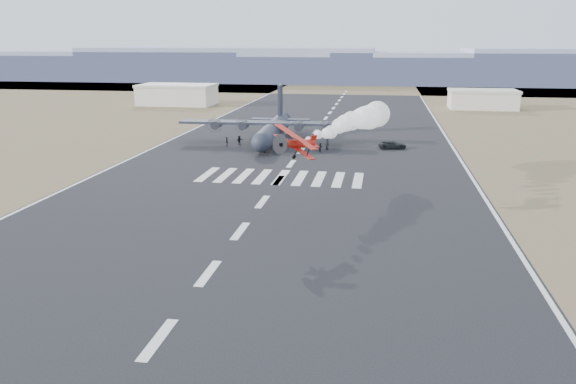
% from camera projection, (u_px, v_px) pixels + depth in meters
% --- Properties ---
extents(ground, '(500.00, 500.00, 0.00)m').
position_uv_depth(ground, '(158.00, 339.00, 40.27)').
color(ground, black).
rests_on(ground, ground).
extents(scrub_far, '(500.00, 80.00, 0.00)m').
position_uv_depth(scrub_far, '(350.00, 87.00, 259.21)').
color(scrub_far, brown).
rests_on(scrub_far, ground).
extents(runway_markings, '(60.00, 260.00, 0.01)m').
position_uv_depth(runway_markings, '(291.00, 164.00, 97.39)').
color(runway_markings, silver).
rests_on(runway_markings, ground).
extents(ridge_seg_a, '(150.00, 50.00, 13.00)m').
position_uv_depth(ridge_seg_a, '(8.00, 66.00, 317.10)').
color(ridge_seg_a, '#838CA6').
rests_on(ridge_seg_a, ground).
extents(ridge_seg_b, '(150.00, 50.00, 15.00)m').
position_uv_depth(ridge_seg_b, '(115.00, 65.00, 306.50)').
color(ridge_seg_b, '#838CA6').
rests_on(ridge_seg_b, ground).
extents(ridge_seg_c, '(150.00, 50.00, 17.00)m').
position_uv_depth(ridge_seg_c, '(230.00, 64.00, 295.89)').
color(ridge_seg_c, '#838CA6').
rests_on(ridge_seg_c, ground).
extents(ridge_seg_d, '(150.00, 50.00, 13.00)m').
position_uv_depth(ridge_seg_d, '(354.00, 69.00, 286.06)').
color(ridge_seg_d, '#838CA6').
rests_on(ridge_seg_d, ground).
extents(ridge_seg_e, '(150.00, 50.00, 15.00)m').
position_uv_depth(ridge_seg_e, '(487.00, 68.00, 275.46)').
color(ridge_seg_e, '#838CA6').
rests_on(ridge_seg_e, ground).
extents(hangar_left, '(24.50, 14.50, 6.70)m').
position_uv_depth(hangar_left, '(177.00, 94.00, 185.68)').
color(hangar_left, beige).
rests_on(hangar_left, ground).
extents(hangar_right, '(20.50, 12.50, 5.90)m').
position_uv_depth(hangar_right, '(482.00, 99.00, 174.95)').
color(hangar_right, beige).
rests_on(hangar_right, ground).
extents(aerobatic_biplane, '(6.12, 6.05, 3.58)m').
position_uv_depth(aerobatic_biplane, '(296.00, 143.00, 63.91)').
color(aerobatic_biplane, red).
extents(smoke_trail, '(10.12, 26.22, 4.07)m').
position_uv_depth(smoke_trail, '(365.00, 118.00, 83.41)').
color(smoke_trail, white).
extents(transport_aircraft, '(38.51, 31.72, 11.13)m').
position_uv_depth(transport_aircraft, '(273.00, 129.00, 117.46)').
color(transport_aircraft, '#1F232E').
rests_on(transport_aircraft, ground).
extents(support_vehicle, '(5.81, 3.51, 1.51)m').
position_uv_depth(support_vehicle, '(392.00, 145.00, 110.87)').
color(support_vehicle, black).
rests_on(support_vehicle, ground).
extents(crew_a, '(0.85, 0.82, 1.81)m').
position_uv_depth(crew_a, '(285.00, 144.00, 111.20)').
color(crew_a, black).
rests_on(crew_a, ground).
extents(crew_b, '(1.02, 0.92, 1.78)m').
position_uv_depth(crew_b, '(271.00, 145.00, 109.54)').
color(crew_b, black).
rests_on(crew_b, ground).
extents(crew_c, '(1.13, 1.07, 1.64)m').
position_uv_depth(crew_c, '(284.00, 144.00, 111.87)').
color(crew_c, black).
rests_on(crew_c, ground).
extents(crew_d, '(0.97, 1.24, 1.89)m').
position_uv_depth(crew_d, '(227.00, 142.00, 113.42)').
color(crew_d, black).
rests_on(crew_d, ground).
extents(crew_e, '(0.67, 0.86, 1.55)m').
position_uv_depth(crew_e, '(327.00, 146.00, 109.89)').
color(crew_e, black).
rests_on(crew_e, ground).
extents(crew_f, '(1.26, 1.83, 1.89)m').
position_uv_depth(crew_f, '(239.00, 140.00, 114.98)').
color(crew_f, black).
rests_on(crew_f, ground).
extents(crew_g, '(0.85, 0.79, 1.89)m').
position_uv_depth(crew_g, '(327.00, 143.00, 111.80)').
color(crew_g, black).
rests_on(crew_g, ground).
extents(crew_h, '(0.86, 0.98, 1.72)m').
position_uv_depth(crew_h, '(320.00, 147.00, 107.69)').
color(crew_h, black).
rests_on(crew_h, ground).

